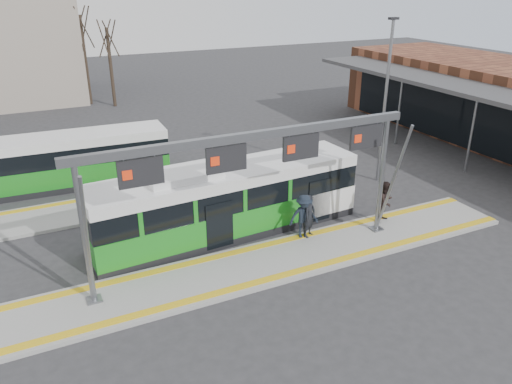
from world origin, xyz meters
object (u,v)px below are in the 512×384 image
gantry (257,160)px  passenger_c (304,216)px  passenger_b (385,201)px  hero_bus (227,201)px  passenger_a (309,216)px

gantry → passenger_c: (2.60, 0.85, -3.19)m
passenger_b → passenger_c: bearing=157.7°
gantry → hero_bus: size_ratio=1.09×
passenger_a → gantry: bearing=165.5°
passenger_b → passenger_c: passenger_c is taller
passenger_b → hero_bus: bearing=142.3°
passenger_c → passenger_b: bearing=9.8°
hero_bus → passenger_b: hero_bus is taller
gantry → passenger_a: (2.86, 0.83, -3.21)m
gantry → passenger_a: size_ratio=6.89×
passenger_b → passenger_c: 4.10m
hero_bus → passenger_a: bearing=-38.8°
gantry → hero_bus: gantry is taller
gantry → hero_bus: bearing=90.4°
hero_bus → passenger_a: (2.88, -2.04, -0.40)m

